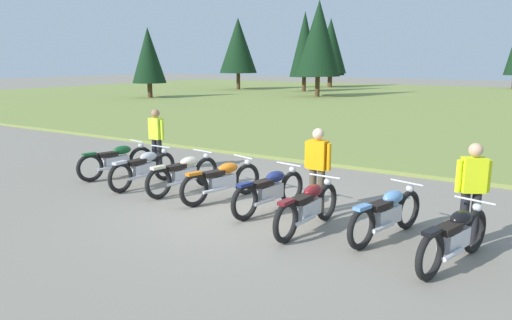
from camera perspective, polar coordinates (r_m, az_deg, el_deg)
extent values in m
plane|color=gray|center=(9.73, -1.90, -5.81)|extent=(140.00, 140.00, 0.00)
cube|color=olive|center=(34.75, 23.68, 6.04)|extent=(80.00, 44.00, 0.10)
cylinder|color=#47331E|center=(51.58, 8.66, 9.25)|extent=(0.36, 0.36, 1.54)
cone|color=black|center=(51.55, 8.78, 13.19)|extent=(3.39, 3.39, 5.55)
cylinder|color=#47331E|center=(47.24, -2.10, 9.24)|extent=(0.36, 0.36, 1.68)
cone|color=black|center=(47.22, -2.13, 13.38)|extent=(3.58, 3.58, 5.15)
cylinder|color=#47331E|center=(37.72, -12.42, 7.97)|extent=(0.36, 0.36, 1.21)
cone|color=black|center=(37.65, -12.60, 11.99)|extent=(2.52, 2.52, 4.09)
cylinder|color=#47331E|center=(51.39, 8.77, 9.14)|extent=(0.36, 0.36, 1.36)
cone|color=black|center=(51.34, 8.88, 12.42)|extent=(2.86, 2.86, 4.53)
cylinder|color=#47331E|center=(38.23, 7.27, 8.55)|extent=(0.36, 0.36, 1.68)
cone|color=black|center=(38.20, 7.41, 14.07)|extent=(3.44, 3.44, 5.69)
cylinder|color=#47331E|center=(44.48, 5.68, 8.86)|extent=(0.36, 0.36, 1.41)
cone|color=black|center=(44.44, 5.78, 13.46)|extent=(2.68, 2.68, 5.72)
torus|color=black|center=(13.07, -13.45, 0.03)|extent=(0.27, 0.70, 0.70)
torus|color=black|center=(12.45, -19.01, -0.88)|extent=(0.27, 0.70, 0.70)
cube|color=silver|center=(12.73, -16.17, -0.19)|extent=(0.35, 0.67, 0.28)
ellipsoid|color=#144C23|center=(12.76, -15.53, 1.15)|extent=(0.37, 0.53, 0.22)
cube|color=black|center=(12.59, -17.12, 0.64)|extent=(0.33, 0.52, 0.10)
cube|color=#144C23|center=(12.38, -19.12, 0.66)|extent=(0.21, 0.34, 0.06)
cylinder|color=silver|center=(12.93, -13.94, 2.18)|extent=(0.61, 0.18, 0.03)
sphere|color=silver|center=(13.01, -13.45, 1.68)|extent=(0.14, 0.14, 0.14)
cylinder|color=silver|center=(12.50, -17.07, -0.94)|extent=(0.20, 0.55, 0.07)
torus|color=black|center=(12.16, -10.78, -0.73)|extent=(0.11, 0.70, 0.70)
torus|color=black|center=(11.22, -15.73, -2.01)|extent=(0.11, 0.70, 0.70)
cube|color=silver|center=(11.67, -13.16, -1.10)|extent=(0.21, 0.64, 0.28)
ellipsoid|color=#B7B7BC|center=(11.73, -12.59, 0.39)|extent=(0.27, 0.48, 0.22)
cube|color=black|center=(11.47, -14.01, -0.24)|extent=(0.23, 0.48, 0.10)
cube|color=#B7B7BC|center=(11.15, -15.82, -0.31)|extent=(0.15, 0.32, 0.06)
cylinder|color=silver|center=(11.99, -11.20, 1.57)|extent=(0.62, 0.04, 0.03)
sphere|color=silver|center=(12.10, -10.78, 1.05)|extent=(0.14, 0.14, 0.14)
cylinder|color=silver|center=(11.39, -13.74, -1.96)|extent=(0.08, 0.55, 0.07)
torus|color=black|center=(11.42, -5.92, -1.39)|extent=(0.20, 0.71, 0.70)
torus|color=black|center=(10.54, -11.45, -2.69)|extent=(0.20, 0.71, 0.70)
cube|color=silver|center=(10.95, -8.58, -1.76)|extent=(0.29, 0.66, 0.28)
ellipsoid|color=beige|center=(11.01, -7.91, -0.18)|extent=(0.33, 0.51, 0.22)
cube|color=black|center=(10.77, -9.50, -0.82)|extent=(0.29, 0.51, 0.10)
cube|color=beige|center=(10.46, -11.52, -0.88)|extent=(0.19, 0.34, 0.06)
cylinder|color=silver|center=(11.25, -6.34, 1.06)|extent=(0.62, 0.12, 0.03)
sphere|color=silver|center=(11.35, -5.88, 0.50)|extent=(0.14, 0.14, 0.14)
cylinder|color=silver|center=(10.68, -9.28, -2.68)|extent=(0.15, 0.55, 0.07)
torus|color=black|center=(10.68, -1.09, -2.25)|extent=(0.29, 0.70, 0.70)
torus|color=black|center=(9.86, -7.31, -3.54)|extent=(0.29, 0.70, 0.70)
cube|color=silver|center=(10.24, -4.08, -2.60)|extent=(0.37, 0.67, 0.28)
ellipsoid|color=orange|center=(10.28, -3.30, -0.93)|extent=(0.38, 0.53, 0.22)
cube|color=black|center=(10.06, -5.09, -1.59)|extent=(0.35, 0.52, 0.10)
cube|color=orange|center=(9.78, -7.37, -1.62)|extent=(0.22, 0.35, 0.06)
cylinder|color=silver|center=(10.50, -1.51, 0.36)|extent=(0.60, 0.21, 0.03)
sphere|color=silver|center=(10.61, -1.01, -0.24)|extent=(0.14, 0.14, 0.14)
cylinder|color=silver|center=(9.99, -4.95, -3.59)|extent=(0.22, 0.55, 0.07)
torus|color=black|center=(9.98, 4.22, -3.28)|extent=(0.22, 0.71, 0.70)
torus|color=black|center=(8.97, -1.35, -5.01)|extent=(0.22, 0.71, 0.70)
cube|color=silver|center=(9.45, 1.59, -3.81)|extent=(0.31, 0.67, 0.28)
ellipsoid|color=navy|center=(9.51, 2.31, -1.97)|extent=(0.34, 0.52, 0.22)
cube|color=black|center=(9.23, 0.71, -2.77)|extent=(0.30, 0.51, 0.10)
cube|color=navy|center=(8.87, -1.36, -2.91)|extent=(0.19, 0.34, 0.06)
cylinder|color=silver|center=(9.79, 3.90, -0.51)|extent=(0.62, 0.14, 0.03)
sphere|color=silver|center=(9.91, 4.33, -1.14)|extent=(0.14, 0.14, 0.14)
cylinder|color=silver|center=(9.17, 1.02, -4.95)|extent=(0.17, 0.55, 0.07)
torus|color=black|center=(9.08, 8.34, -4.93)|extent=(0.15, 0.71, 0.70)
torus|color=black|center=(7.92, 3.54, -7.33)|extent=(0.15, 0.71, 0.70)
cube|color=silver|center=(8.47, 6.12, -5.73)|extent=(0.24, 0.65, 0.28)
ellipsoid|color=maroon|center=(8.54, 6.76, -3.64)|extent=(0.29, 0.50, 0.22)
cube|color=black|center=(8.23, 5.38, -4.65)|extent=(0.25, 0.49, 0.10)
cube|color=maroon|center=(7.81, 3.57, -4.98)|extent=(0.16, 0.33, 0.06)
cylinder|color=silver|center=(8.86, 8.13, -1.92)|extent=(0.62, 0.07, 0.03)
sphere|color=silver|center=(8.99, 8.47, -2.58)|extent=(0.14, 0.14, 0.14)
cylinder|color=silver|center=(8.19, 5.89, -7.09)|extent=(0.11, 0.55, 0.07)
torus|color=black|center=(8.95, 17.52, -5.61)|extent=(0.27, 0.70, 0.70)
torus|color=black|center=(7.81, 12.36, -7.88)|extent=(0.27, 0.70, 0.70)
cube|color=silver|center=(8.35, 15.14, -6.35)|extent=(0.36, 0.67, 0.28)
ellipsoid|color=#598CC6|center=(8.42, 15.89, -4.25)|extent=(0.37, 0.53, 0.22)
cube|color=black|center=(8.11, 14.39, -5.23)|extent=(0.33, 0.52, 0.10)
cube|color=#598CC6|center=(7.70, 12.47, -5.49)|extent=(0.22, 0.35, 0.06)
cylinder|color=silver|center=(8.73, 17.40, -2.56)|extent=(0.61, 0.19, 0.03)
sphere|color=silver|center=(8.86, 17.73, -3.24)|extent=(0.14, 0.14, 0.14)
cylinder|color=silver|center=(8.07, 14.80, -7.72)|extent=(0.21, 0.55, 0.07)
torus|color=black|center=(8.23, 24.40, -7.66)|extent=(0.27, 0.70, 0.70)
torus|color=black|center=(7.03, 19.86, -10.59)|extent=(0.27, 0.70, 0.70)
cube|color=silver|center=(7.60, 22.35, -8.66)|extent=(0.36, 0.67, 0.28)
ellipsoid|color=black|center=(7.67, 23.09, -6.33)|extent=(0.37, 0.53, 0.22)
cube|color=black|center=(7.34, 21.75, -7.52)|extent=(0.33, 0.52, 0.10)
cube|color=black|center=(6.91, 20.06, -7.98)|extent=(0.22, 0.35, 0.06)
cylinder|color=silver|center=(8.00, 24.43, -4.38)|extent=(0.61, 0.19, 0.03)
sphere|color=silver|center=(8.14, 24.69, -5.09)|extent=(0.14, 0.14, 0.14)
cylinder|color=silver|center=(7.33, 22.29, -10.26)|extent=(0.21, 0.55, 0.07)
cylinder|color=#4C4233|center=(9.40, 7.69, -3.75)|extent=(0.14, 0.14, 0.88)
cylinder|color=#4C4233|center=(9.48, 6.71, -3.60)|extent=(0.14, 0.14, 0.88)
cube|color=orange|center=(9.27, 7.31, 0.62)|extent=(0.37, 0.23, 0.56)
sphere|color=beige|center=(9.20, 7.38, 3.06)|extent=(0.22, 0.22, 0.22)
cylinder|color=orange|center=(9.18, 8.59, 0.34)|extent=(0.09, 0.09, 0.52)
cylinder|color=orange|center=(9.38, 6.05, 0.65)|extent=(0.09, 0.09, 0.52)
cylinder|color=black|center=(8.49, 23.33, -6.35)|extent=(0.14, 0.14, 0.88)
cylinder|color=black|center=(8.56, 24.46, -6.31)|extent=(0.14, 0.14, 0.88)
cube|color=#D8EA19|center=(8.34, 24.31, -1.61)|extent=(0.42, 0.37, 0.56)
sphere|color=tan|center=(8.26, 24.54, 1.09)|extent=(0.22, 0.22, 0.22)
cylinder|color=#D8EA19|center=(8.26, 22.83, -1.75)|extent=(0.09, 0.09, 0.52)
cylinder|color=#D8EA19|center=(8.43, 25.74, -1.73)|extent=(0.09, 0.09, 0.52)
cylinder|color=black|center=(13.03, -11.33, 0.50)|extent=(0.14, 0.14, 0.88)
cylinder|color=black|center=(13.16, -11.87, 0.58)|extent=(0.14, 0.14, 0.88)
cube|color=#C6E52D|center=(12.98, -11.73, 3.66)|extent=(0.37, 0.24, 0.56)
sphere|color=#9E7051|center=(12.93, -11.80, 5.41)|extent=(0.22, 0.22, 0.22)
cylinder|color=#C6E52D|center=(12.82, -11.02, 3.50)|extent=(0.09, 0.09, 0.52)
cylinder|color=#C6E52D|center=(13.15, -12.41, 3.64)|extent=(0.09, 0.09, 0.52)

